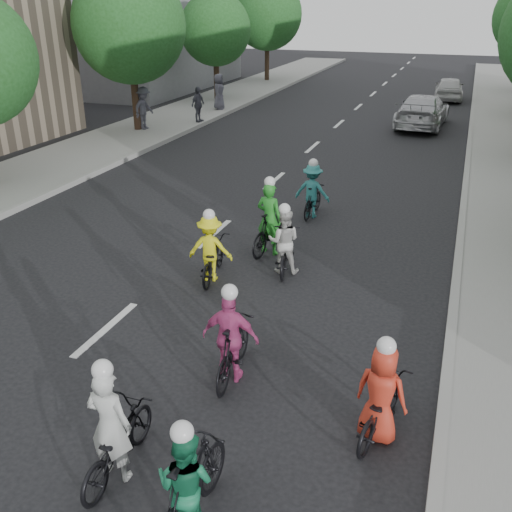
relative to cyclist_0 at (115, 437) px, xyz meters
The scene contains 21 objects.
ground 3.67m from the cyclist_0, 126.23° to the left, with size 120.00×120.00×0.00m, color black.
sidewalk_left 16.44m from the cyclist_0, 128.12° to the left, with size 4.00×80.00×0.15m, color gray.
curb_left 15.31m from the cyclist_0, 122.37° to the left, with size 0.18×80.00×0.18m, color #999993.
curb_right 13.51m from the cyclist_0, 73.19° to the left, with size 0.18×80.00×0.18m, color #999993.
bldg_sw 36.02m from the cyclist_0, 120.40° to the left, with size 10.00×14.00×8.00m, color slate.
tree_l_3 21.07m from the cyclist_0, 119.99° to the left, with size 4.80×4.80×6.93m.
tree_l_4 29.04m from the cyclist_0, 111.02° to the left, with size 4.00×4.00×5.97m.
tree_l_5 37.59m from the cyclist_0, 106.06° to the left, with size 4.80×4.80×6.93m.
cyclist_0 is the anchor object (origin of this frame).
cyclist_1 1.34m from the cyclist_0, 19.65° to the right, with size 0.72×1.83×1.58m.
cyclist_2 5.66m from the cyclist_0, 101.66° to the left, with size 1.03×1.77×1.62m.
cyclist_3 2.47m from the cyclist_0, 75.26° to the left, with size 0.94×1.73×1.71m.
cyclist_4 3.58m from the cyclist_0, 31.36° to the left, with size 0.88×1.71×1.63m.
cyclist_5 7.35m from the cyclist_0, 93.20° to the left, with size 0.79×1.79×1.90m.
cyclist_6 6.48m from the cyclist_0, 88.05° to the left, with size 0.90×1.75×1.61m.
cyclist_7 10.06m from the cyclist_0, 90.52° to the left, with size 1.01×1.51×1.67m.
follow_car_lead 23.66m from the cyclist_0, 85.99° to the left, with size 2.10×5.17×1.50m, color #B4B5B9.
follow_car_trail 32.20m from the cyclist_0, 85.65° to the left, with size 1.60×3.97×1.35m, color silver.
spectator_0 20.70m from the cyclist_0, 119.09° to the left, with size 1.20×0.69×1.86m, color #464652.
spectator_1 22.04m from the cyclist_0, 112.53° to the left, with size 0.96×0.40×1.64m, color #545462.
spectator_2 25.46m from the cyclist_0, 110.41° to the left, with size 0.89×0.58×1.82m, color #4C4B57.
Camera 1 is at (5.74, -7.59, 5.64)m, focal length 40.00 mm.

